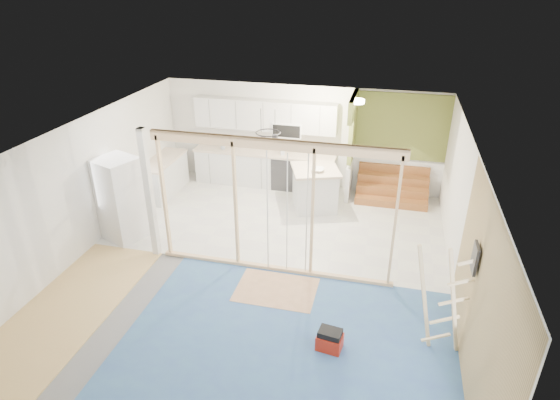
% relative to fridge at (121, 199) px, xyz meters
% --- Properties ---
extents(room, '(7.01, 8.01, 2.61)m').
position_rel_fridge_xyz_m(room, '(3.04, -0.45, 0.42)').
color(room, slate).
rests_on(room, ground).
extents(floor_overlays, '(7.00, 8.00, 0.03)m').
position_rel_fridge_xyz_m(floor_overlays, '(3.11, -0.39, -0.87)').
color(floor_overlays, silver).
rests_on(floor_overlays, room).
extents(stud_frame, '(4.66, 0.14, 2.60)m').
position_rel_fridge_xyz_m(stud_frame, '(2.77, -0.45, 0.72)').
color(stud_frame, beige).
rests_on(stud_frame, room).
extents(base_cabinets, '(4.45, 2.24, 0.93)m').
position_rel_fridge_xyz_m(base_cabinets, '(1.43, 2.91, -0.41)').
color(base_cabinets, silver).
rests_on(base_cabinets, room).
extents(upper_cabinets, '(3.60, 0.41, 0.85)m').
position_rel_fridge_xyz_m(upper_cabinets, '(2.20, 3.37, 0.94)').
color(upper_cabinets, silver).
rests_on(upper_cabinets, room).
extents(green_partition, '(2.25, 1.51, 2.60)m').
position_rel_fridge_xyz_m(green_partition, '(5.08, 3.21, 0.06)').
color(green_partition, olive).
rests_on(green_partition, room).
extents(pot_rack, '(0.52, 0.52, 0.72)m').
position_rel_fridge_xyz_m(pot_rack, '(2.73, 1.44, 1.11)').
color(pot_rack, black).
rests_on(pot_rack, room).
extents(sheathing_panel, '(0.02, 4.00, 2.60)m').
position_rel_fridge_xyz_m(sheathing_panel, '(6.52, -2.45, 0.42)').
color(sheathing_panel, tan).
rests_on(sheathing_panel, room).
extents(electrical_panel, '(0.04, 0.30, 0.40)m').
position_rel_fridge_xyz_m(electrical_panel, '(6.47, -1.85, 0.77)').
color(electrical_panel, '#323237').
rests_on(electrical_panel, room).
extents(ceiling_light, '(0.32, 0.32, 0.08)m').
position_rel_fridge_xyz_m(ceiling_light, '(4.44, 2.55, 1.66)').
color(ceiling_light, '#FFEABF').
rests_on(ceiling_light, room).
extents(fridge, '(1.00, 0.96, 1.76)m').
position_rel_fridge_xyz_m(fridge, '(0.00, 0.00, 0.00)').
color(fridge, silver).
rests_on(fridge, room).
extents(island, '(1.32, 1.32, 1.01)m').
position_rel_fridge_xyz_m(island, '(3.63, 2.25, -0.38)').
color(island, silver).
rests_on(island, room).
extents(bowl, '(0.30, 0.30, 0.07)m').
position_rel_fridge_xyz_m(bowl, '(3.71, 2.11, 0.17)').
color(bowl, white).
rests_on(bowl, island).
extents(soap_bottle_a, '(0.16, 0.16, 0.33)m').
position_rel_fridge_xyz_m(soap_bottle_a, '(1.05, 3.18, 0.22)').
color(soap_bottle_a, '#9EA5B0').
rests_on(soap_bottle_a, base_cabinets).
extents(soap_bottle_b, '(0.12, 0.12, 0.20)m').
position_rel_fridge_xyz_m(soap_bottle_b, '(2.64, 3.14, 0.15)').
color(soap_bottle_b, silver).
rests_on(soap_bottle_b, base_cabinets).
extents(toolbox, '(0.40, 0.32, 0.35)m').
position_rel_fridge_xyz_m(toolbox, '(4.65, -2.23, -0.71)').
color(toolbox, '#A51F0F').
rests_on(toolbox, room).
extents(ladder, '(0.95, 0.17, 1.79)m').
position_rel_fridge_xyz_m(ladder, '(6.16, -1.89, 0.04)').
color(ladder, '#E3C48A').
rests_on(ladder, room).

